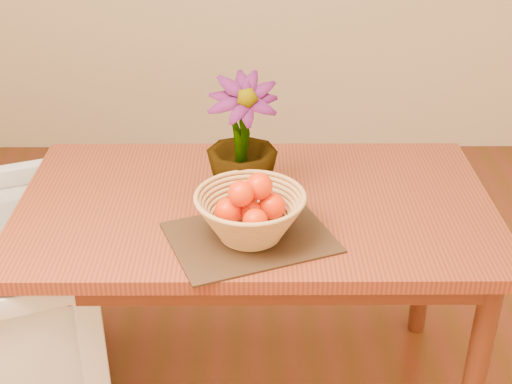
{
  "coord_description": "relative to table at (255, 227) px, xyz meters",
  "views": [
    {
      "loc": [
        -0.01,
        -1.52,
        1.8
      ],
      "look_at": [
        0.0,
        0.13,
        0.88
      ],
      "focal_mm": 50.0,
      "sensor_mm": 36.0,
      "label": 1
    }
  ],
  "objects": [
    {
      "name": "wicker_basket",
      "position": [
        -0.01,
        -0.2,
        0.15
      ],
      "size": [
        0.3,
        0.3,
        0.12
      ],
      "color": "tan",
      "rests_on": "placemat"
    },
    {
      "name": "placemat",
      "position": [
        -0.01,
        -0.2,
        0.09
      ],
      "size": [
        0.51,
        0.45,
        0.01
      ],
      "primitive_type": "cube",
      "rotation": [
        0.0,
        0.0,
        0.37
      ],
      "color": "#322112",
      "rests_on": "table"
    },
    {
      "name": "table",
      "position": [
        0.0,
        0.0,
        0.0
      ],
      "size": [
        1.4,
        0.8,
        0.75
      ],
      "color": "maroon",
      "rests_on": "floor"
    },
    {
      "name": "orange_pile",
      "position": [
        -0.01,
        -0.2,
        0.2
      ],
      "size": [
        0.19,
        0.18,
        0.13
      ],
      "rotation": [
        0.0,
        0.0,
        -0.39
      ],
      "color": "#F72F04",
      "rests_on": "wicker_basket"
    },
    {
      "name": "potted_plant",
      "position": [
        -0.04,
        0.04,
        0.27
      ],
      "size": [
        0.22,
        0.22,
        0.37
      ],
      "primitive_type": "imported",
      "rotation": [
        0.0,
        0.0,
        0.05
      ],
      "color": "#164413",
      "rests_on": "table"
    }
  ]
}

